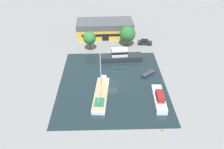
% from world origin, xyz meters
% --- Properties ---
extents(ground_plane, '(440.00, 440.00, 0.00)m').
position_xyz_m(ground_plane, '(0.00, 0.00, 0.00)').
color(ground_plane, gray).
extents(water_canal, '(26.29, 30.18, 0.01)m').
position_xyz_m(water_canal, '(0.00, 0.00, 0.00)').
color(water_canal, '#19282D').
rests_on(water_canal, ground).
extents(warehouse_building, '(19.55, 9.48, 5.32)m').
position_xyz_m(warehouse_building, '(-1.78, 28.04, 2.69)').
color(warehouse_building, gold).
rests_on(warehouse_building, ground).
extents(quay_tree_near_building, '(3.93, 3.93, 6.14)m').
position_xyz_m(quay_tree_near_building, '(-6.44, 17.29, 4.16)').
color(quay_tree_near_building, brown).
rests_on(quay_tree_near_building, ground).
extents(quay_tree_by_water, '(5.10, 5.10, 6.70)m').
position_xyz_m(quay_tree_by_water, '(5.36, 19.96, 4.15)').
color(quay_tree_by_water, brown).
rests_on(quay_tree_by_water, ground).
extents(parked_car, '(4.75, 2.47, 1.65)m').
position_xyz_m(parked_car, '(11.28, 20.79, 0.82)').
color(parked_car, '#1E2328').
rests_on(parked_car, ground).
extents(sailboat_moored, '(3.99, 13.33, 11.01)m').
position_xyz_m(sailboat_moored, '(-2.72, -4.98, 0.61)').
color(sailboat_moored, white).
rests_on(sailboat_moored, water_canal).
extents(motor_cruiser, '(12.24, 4.11, 3.51)m').
position_xyz_m(motor_cruiser, '(2.81, 11.30, 1.25)').
color(motor_cruiser, '#23282D').
rests_on(motor_cruiser, water_canal).
extents(small_dinghy, '(4.11, 3.70, 0.67)m').
position_xyz_m(small_dinghy, '(9.66, 3.28, 0.34)').
color(small_dinghy, '#19234C').
rests_on(small_dinghy, water_canal).
extents(cabin_boat, '(2.64, 8.91, 2.56)m').
position_xyz_m(cabin_boat, '(10.25, -7.20, 0.93)').
color(cabin_boat, white).
rests_on(cabin_boat, water_canal).
extents(mooring_bollard, '(0.28, 0.28, 0.66)m').
position_xyz_m(mooring_bollard, '(9.20, -15.79, 0.35)').
color(mooring_bollard, olive).
rests_on(mooring_bollard, ground).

